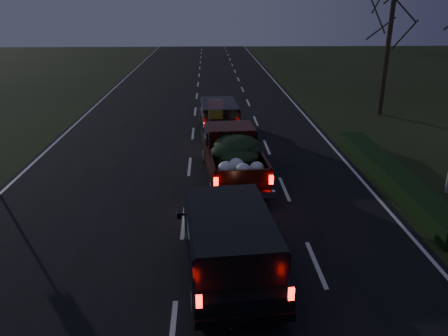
{
  "coord_description": "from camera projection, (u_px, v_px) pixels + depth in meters",
  "views": [
    {
      "loc": [
        0.8,
        -12.26,
        6.45
      ],
      "look_at": [
        1.32,
        1.37,
        1.3
      ],
      "focal_mm": 35.0,
      "sensor_mm": 36.0,
      "label": 1
    }
  ],
  "objects": [
    {
      "name": "pickup_truck",
      "position": [
        233.0,
        152.0,
        16.94
      ],
      "size": [
        2.44,
        5.47,
        2.8
      ],
      "rotation": [
        0.0,
        0.0,
        0.08
      ],
      "color": "#340C07",
      "rests_on": "ground"
    },
    {
      "name": "road_asphalt",
      "position": [
        184.0,
        222.0,
        13.71
      ],
      "size": [
        14.0,
        120.0,
        0.02
      ],
      "primitive_type": "cube",
      "color": "black",
      "rests_on": "ground"
    },
    {
      "name": "hedge_row",
      "position": [
        391.0,
        175.0,
        16.69
      ],
      "size": [
        1.0,
        10.0,
        0.6
      ],
      "primitive_type": "cube",
      "color": "black",
      "rests_on": "ground"
    },
    {
      "name": "bare_tree_far",
      "position": [
        391.0,
        26.0,
        25.36
      ],
      "size": [
        3.6,
        3.6,
        7.0
      ],
      "color": "black",
      "rests_on": "ground"
    },
    {
      "name": "rear_suv",
      "position": [
        230.0,
        237.0,
        10.71
      ],
      "size": [
        2.58,
        5.08,
        1.41
      ],
      "rotation": [
        0.0,
        0.0,
        0.09
      ],
      "color": "black",
      "rests_on": "ground"
    },
    {
      "name": "lead_suv",
      "position": [
        219.0,
        114.0,
        23.06
      ],
      "size": [
        2.13,
        4.65,
        1.31
      ],
      "rotation": [
        0.0,
        0.0,
        0.05
      ],
      "color": "black",
      "rests_on": "ground"
    },
    {
      "name": "ground",
      "position": [
        184.0,
        223.0,
        13.72
      ],
      "size": [
        120.0,
        120.0,
        0.0
      ],
      "primitive_type": "plane",
      "color": "black",
      "rests_on": "ground"
    }
  ]
}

